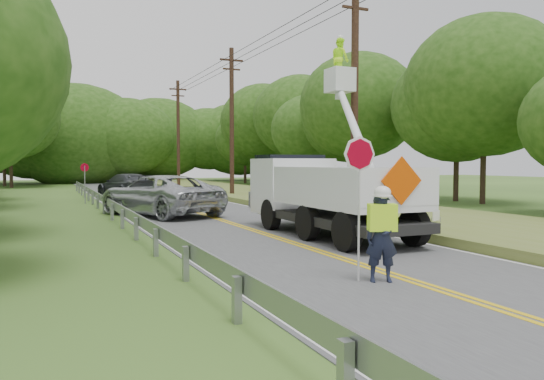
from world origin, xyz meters
name	(u,v)px	position (x,y,z in m)	size (l,w,h in m)	color
ground	(385,273)	(0.00, 0.00, 0.00)	(140.00, 140.00, 0.00)	#385422
road	(202,214)	(0.00, 14.00, 0.01)	(7.20, 96.00, 0.03)	#48484A
guardrail	(109,204)	(-4.02, 14.91, 0.55)	(0.18, 48.00, 0.77)	gray
utility_poles	(274,110)	(5.00, 17.02, 5.27)	(1.60, 43.30, 10.00)	black
tall_grass_verge	(335,206)	(7.10, 14.00, 0.15)	(7.00, 96.00, 0.30)	olive
treeline_right	(348,115)	(15.80, 26.67, 6.20)	(10.94, 52.82, 11.01)	#332319
treeline_horizon	(105,137)	(0.25, 56.27, 5.50)	(55.20, 13.68, 12.30)	#1D430F
flagger	(381,230)	(-0.61, -0.69, 1.04)	(1.12, 0.63, 2.87)	#191E33
bucket_truck	(316,183)	(1.93, 6.64, 1.65)	(4.31, 7.91, 7.31)	black
suv_silver	(160,195)	(-1.89, 14.19, 0.92)	(3.00, 6.50, 1.81)	#B8BBC0
suv_darkgrey	(126,185)	(-1.48, 27.41, 0.83)	(2.26, 5.56, 1.61)	#32363A
stop_sign_permanent	(85,177)	(-4.47, 22.52, 1.54)	(0.49, 0.13, 2.35)	gray
yard_sign	(436,216)	(5.76, 4.97, 0.51)	(0.46, 0.22, 0.71)	white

